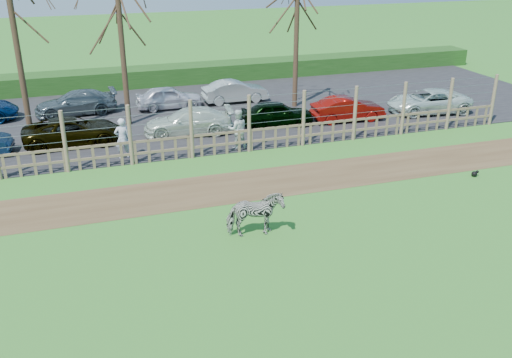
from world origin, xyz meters
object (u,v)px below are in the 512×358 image
object	(u,v)px
tree_left	(12,13)
car_5	(348,109)
visitor_a	(122,138)
car_11	(235,91)
car_9	(76,103)
tree_right	(297,8)
car_2	(73,131)
car_4	(277,113)
visitor_b	(238,129)
car_10	(169,97)
tree_mid	(120,24)
crow	(475,174)
car_3	(188,121)
zebra	(255,215)
car_6	(429,101)

from	to	relation	value
tree_left	car_5	distance (m)	15.94
visitor_a	car_11	xyz separation A→B (m)	(6.91, 7.11, -0.26)
tree_left	visitor_a	distance (m)	7.09
car_5	car_9	bearing A→B (deg)	70.48
tree_right	tree_left	bearing A→B (deg)	-173.66
car_2	car_4	distance (m)	9.54
visitor_b	car_10	world-z (taller)	visitor_b
tree_mid	car_2	size ratio (longest dim) A/B	1.58
tree_right	car_10	bearing A→B (deg)	165.24
visitor_a	crow	distance (m)	14.13
car_4	tree_mid	bearing A→B (deg)	77.46
car_2	car_3	bearing A→B (deg)	-91.65
tree_right	visitor_b	xyz separation A→B (m)	(-4.88, -5.53, -4.34)
visitor_b	car_4	distance (m)	3.79
car_5	car_3	bearing A→B (deg)	90.60
tree_mid	car_5	xyz separation A→B (m)	(10.53, -2.81, -4.23)
zebra	car_11	bearing A→B (deg)	-9.08
tree_left	car_9	world-z (taller)	tree_left
car_3	car_9	distance (m)	7.02
crow	car_6	world-z (taller)	car_6
car_2	car_5	xyz separation A→B (m)	(13.18, -0.54, 0.00)
tree_right	car_9	world-z (taller)	tree_right
car_2	car_11	size ratio (longest dim) A/B	1.19
crow	car_2	size ratio (longest dim) A/B	0.07
visitor_a	car_6	bearing A→B (deg)	-177.44
tree_mid	zebra	bearing A→B (deg)	-79.51
tree_left	car_9	xyz separation A→B (m)	(2.12, 3.64, -4.98)
visitor_a	car_9	bearing A→B (deg)	-81.77
tree_left	car_9	bearing A→B (deg)	59.73
car_4	car_10	size ratio (longest dim) A/B	1.00
visitor_b	car_5	xyz separation A→B (m)	(6.41, 2.21, -0.26)
car_10	car_4	bearing A→B (deg)	-136.51
visitor_a	tree_right	bearing A→B (deg)	-155.96
tree_left	car_6	size ratio (longest dim) A/B	1.82
tree_left	visitor_a	xyz separation A→B (m)	(3.75, -3.74, -4.71)
car_6	car_11	world-z (taller)	same
tree_left	tree_mid	world-z (taller)	tree_left
tree_mid	car_5	distance (m)	11.69
car_10	tree_mid	bearing A→B (deg)	132.64
tree_mid	crow	bearing A→B (deg)	-42.51
crow	car_4	xyz separation A→B (m)	(-5.04, 8.48, 0.52)
car_2	car_9	bearing A→B (deg)	-3.17
tree_mid	visitor_b	bearing A→B (deg)	-50.63
car_9	car_10	size ratio (longest dim) A/B	1.17
car_2	car_6	world-z (taller)	same
visitor_a	car_5	bearing A→B (deg)	-174.53
visitor_a	car_6	xyz separation A→B (m)	(15.96, 1.89, -0.26)
car_9	car_11	xyz separation A→B (m)	(8.53, -0.27, 0.00)
car_9	car_11	world-z (taller)	same
tree_right	car_4	bearing A→B (deg)	-125.56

